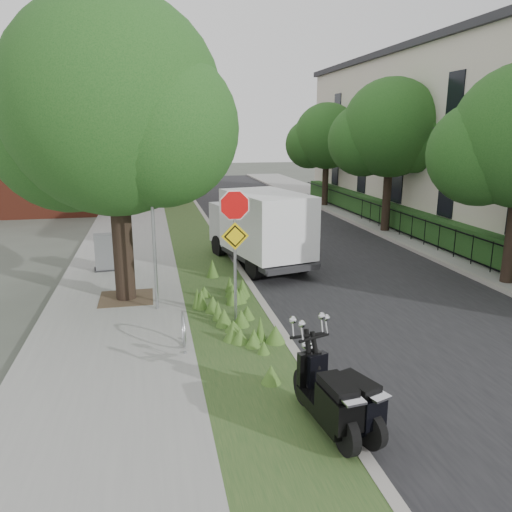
{
  "coord_description": "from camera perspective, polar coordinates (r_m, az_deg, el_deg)",
  "views": [
    {
      "loc": [
        -3.22,
        -10.33,
        4.5
      ],
      "look_at": [
        -0.61,
        2.03,
        1.3
      ],
      "focal_mm": 35.0,
      "sensor_mm": 36.0,
      "label": 1
    }
  ],
  "objects": [
    {
      "name": "brick_building",
      "position": [
        32.94,
        -23.55,
        12.58
      ],
      "size": [
        9.4,
        10.4,
        8.3
      ],
      "color": "maroon",
      "rests_on": "ground"
    },
    {
      "name": "terrace_houses",
      "position": [
        25.1,
        24.51,
        12.2
      ],
      "size": [
        7.4,
        26.4,
        8.2
      ],
      "color": "beige",
      "rests_on": "ground"
    },
    {
      "name": "kerb_far",
      "position": [
        22.97,
        13.35,
        2.7
      ],
      "size": [
        0.2,
        60.0,
        0.13
      ],
      "primitive_type": "cube",
      "color": "#9E9991",
      "rests_on": "ground"
    },
    {
      "name": "fence_far",
      "position": [
        23.17,
        15.0,
        4.22
      ],
      "size": [
        0.04,
        24.0,
        1.0
      ],
      "color": "black",
      "rests_on": "ground"
    },
    {
      "name": "sign_assembly",
      "position": [
        11.28,
        -2.43,
        3.09
      ],
      "size": [
        0.94,
        0.08,
        3.22
      ],
      "color": "#A5A8AD",
      "rests_on": "ground"
    },
    {
      "name": "ground",
      "position": [
        11.72,
        5.01,
        -8.42
      ],
      "size": [
        120.0,
        120.0,
        0.0
      ],
      "primitive_type": "plane",
      "color": "#4C5147",
      "rests_on": "ground"
    },
    {
      "name": "footpath_far",
      "position": [
        23.74,
        17.07,
        2.81
      ],
      "size": [
        3.2,
        60.0,
        0.12
      ],
      "primitive_type": "cube",
      "color": "gray",
      "rests_on": "ground"
    },
    {
      "name": "bike_hoop",
      "position": [
        10.54,
        -8.3,
        -8.28
      ],
      "size": [
        0.06,
        0.78,
        0.77
      ],
      "color": "#A5A8AD",
      "rests_on": "ground"
    },
    {
      "name": "sidewalk_near",
      "position": [
        20.84,
        -14.51,
        1.46
      ],
      "size": [
        3.5,
        60.0,
        0.12
      ],
      "primitive_type": "cube",
      "color": "gray",
      "rests_on": "ground"
    },
    {
      "name": "verge",
      "position": [
        20.89,
        -6.96,
        1.84
      ],
      "size": [
        2.0,
        60.0,
        0.12
      ],
      "primitive_type": "cube",
      "color": "#284A1F",
      "rests_on": "ground"
    },
    {
      "name": "scooter_far",
      "position": [
        7.8,
        10.45,
        -16.29
      ],
      "size": [
        0.86,
        1.88,
        0.93
      ],
      "color": "black",
      "rests_on": "ground"
    },
    {
      "name": "box_truck",
      "position": [
        16.63,
        0.5,
        3.54
      ],
      "size": [
        2.9,
        5.1,
        2.18
      ],
      "color": "#262628",
      "rests_on": "ground"
    },
    {
      "name": "road",
      "position": [
        21.74,
        4.95,
        2.23
      ],
      "size": [
        7.0,
        60.0,
        0.01
      ],
      "primitive_type": "cube",
      "color": "black",
      "rests_on": "ground"
    },
    {
      "name": "bare_post",
      "position": [
        12.37,
        -11.64,
        2.82
      ],
      "size": [
        0.08,
        0.08,
        4.0
      ],
      "color": "#A5A8AD",
      "rests_on": "ground"
    },
    {
      "name": "kerb_near",
      "position": [
        20.99,
        -4.24,
        1.98
      ],
      "size": [
        0.2,
        60.0,
        0.13
      ],
      "primitive_type": "cube",
      "color": "#9E9991",
      "rests_on": "ground"
    },
    {
      "name": "utility_cabinet",
      "position": [
        16.7,
        -16.63,
        0.38
      ],
      "size": [
        0.93,
        0.67,
        1.16
      ],
      "color": "#262628",
      "rests_on": "ground"
    },
    {
      "name": "far_tree_b",
      "position": [
        22.78,
        14.95,
        13.42
      ],
      "size": [
        4.83,
        4.31,
        6.56
      ],
      "color": "black",
      "rests_on": "ground"
    },
    {
      "name": "hedge_far",
      "position": [
        23.49,
        16.53,
        4.25
      ],
      "size": [
        1.0,
        24.0,
        1.1
      ],
      "primitive_type": "cube",
      "color": "#163E17",
      "rests_on": "footpath_far"
    },
    {
      "name": "far_tree_c",
      "position": [
        30.15,
        7.95,
        13.05
      ],
      "size": [
        4.37,
        3.89,
        5.93
      ],
      "color": "black",
      "rests_on": "ground"
    },
    {
      "name": "street_tree_main",
      "position": [
        13.23,
        -16.24,
        14.98
      ],
      "size": [
        6.21,
        5.54,
        7.66
      ],
      "color": "black",
      "rests_on": "ground"
    },
    {
      "name": "scooter_near",
      "position": [
        7.69,
        8.54,
        -16.61
      ],
      "size": [
        0.57,
        2.0,
        0.95
      ],
      "color": "black",
      "rests_on": "ground"
    }
  ]
}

